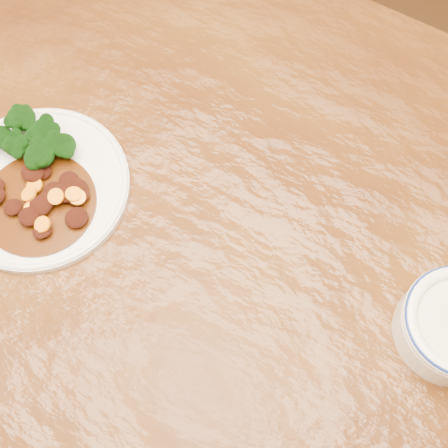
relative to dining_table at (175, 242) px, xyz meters
The scene contains 5 objects.
ground 0.67m from the dining_table, ahead, with size 4.00×4.00×0.00m, color #4B2712.
dining_table is the anchor object (origin of this frame).
dinner_plate 0.19m from the dining_table, 155.38° to the right, with size 0.23×0.23×0.01m.
broccoli_florets 0.23m from the dining_table, behind, with size 0.10×0.07×0.04m.
mince_stew 0.19m from the dining_table, 148.42° to the right, with size 0.14×0.14×0.03m.
Camera 1 is at (0.25, -0.22, 1.46)m, focal length 50.00 mm.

